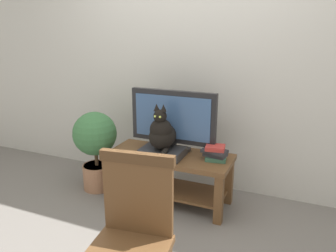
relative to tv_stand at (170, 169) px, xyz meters
name	(u,v)px	position (x,y,z in m)	size (l,w,h in m)	color
ground_plane	(145,240)	(0.05, -0.64, -0.33)	(12.00, 12.00, 0.00)	slate
back_wall	(196,48)	(0.05, 0.53, 1.07)	(7.00, 0.12, 2.80)	beige
tv_stand	(170,169)	(0.00, 0.00, 0.00)	(1.13, 0.47, 0.48)	brown
tv	(173,119)	(0.00, 0.06, 0.46)	(0.81, 0.20, 0.58)	black
media_box	(163,152)	(-0.04, -0.07, 0.18)	(0.38, 0.27, 0.07)	#2D2D30
cat	(162,133)	(-0.04, -0.08, 0.37)	(0.23, 0.37, 0.42)	black
wooden_chair	(132,230)	(0.31, -1.27, 0.21)	(0.47, 0.47, 0.95)	brown
book_stack	(215,153)	(0.42, 0.02, 0.21)	(0.23, 0.18, 0.13)	#38664C
potted_plant	(95,143)	(-0.79, -0.04, 0.16)	(0.43, 0.43, 0.80)	#9E6B4C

